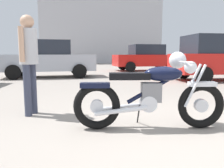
{
  "coord_description": "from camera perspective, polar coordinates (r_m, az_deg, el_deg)",
  "views": [
    {
      "loc": [
        -1.33,
        -2.48,
        1.01
      ],
      "look_at": [
        -0.48,
        1.6,
        0.46
      ],
      "focal_mm": 35.14,
      "sensor_mm": 36.0,
      "label": 1
    }
  ],
  "objects": [
    {
      "name": "industrial_building",
      "position": [
        33.22,
        -3.98,
        15.73
      ],
      "size": [
        15.33,
        12.39,
        11.47
      ],
      "rotation": [
        0.0,
        0.0,
        0.0
      ],
      "color": "#B2B2B7",
      "rests_on": "ground_plane"
    },
    {
      "name": "blue_hatchback_right",
      "position": [
        14.54,
        8.91,
        6.77
      ],
      "size": [
        4.23,
        1.99,
        1.67
      ],
      "rotation": [
        0.0,
        0.0,
        3.16
      ],
      "color": "black",
      "rests_on": "ground_plane"
    },
    {
      "name": "bystander",
      "position": [
        3.91,
        -20.87,
        7.16
      ],
      "size": [
        0.3,
        0.43,
        1.66
      ],
      "rotation": [
        0.0,
        0.0,
        5.89
      ],
      "color": "#383D51",
      "rests_on": "ground_plane"
    },
    {
      "name": "silver_sedan_mid",
      "position": [
        9.8,
        26.25,
        6.22
      ],
      "size": [
        4.0,
        2.02,
        1.78
      ],
      "rotation": [
        0.0,
        0.0,
        -0.07
      ],
      "color": "black",
      "rests_on": "ground_plane"
    },
    {
      "name": "white_estate_far",
      "position": [
        10.52,
        -16.33,
        6.29
      ],
      "size": [
        4.25,
        2.03,
        1.67
      ],
      "rotation": [
        0.0,
        0.0,
        3.17
      ],
      "color": "black",
      "rests_on": "ground_plane"
    },
    {
      "name": "ground_plane",
      "position": [
        3.0,
        15.86,
        -12.5
      ],
      "size": [
        80.0,
        80.0,
        0.0
      ],
      "primitive_type": "plane",
      "color": "gray"
    },
    {
      "name": "vintage_motorcycle",
      "position": [
        3.06,
        10.64,
        -2.36
      ],
      "size": [
        2.07,
        0.73,
        1.07
      ],
      "rotation": [
        0.0,
        0.0,
        -0.17
      ],
      "color": "black",
      "rests_on": "ground_plane"
    }
  ]
}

